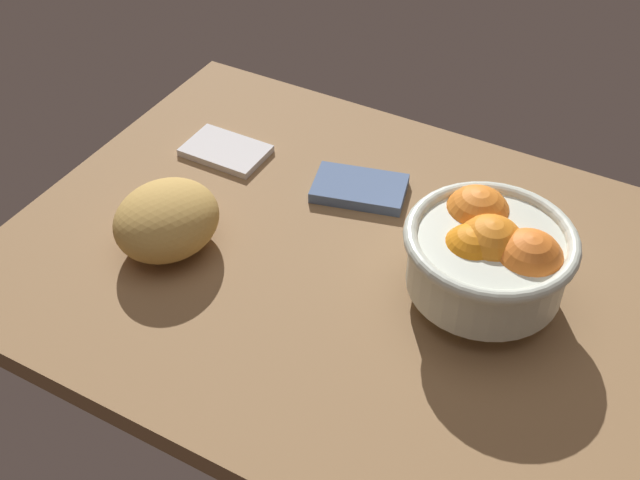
{
  "coord_description": "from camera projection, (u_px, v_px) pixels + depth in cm",
  "views": [
    {
      "loc": [
        -32.27,
        63.4,
        67.43
      ],
      "look_at": [
        0.66,
        3.48,
        5.0
      ],
      "focal_mm": 44.84,
      "sensor_mm": 36.0,
      "label": 1
    }
  ],
  "objects": [
    {
      "name": "napkin_spare",
      "position": [
        226.0,
        151.0,
        1.13
      ],
      "size": [
        11.56,
        7.58,
        1.03
      ],
      "primitive_type": "cube",
      "rotation": [
        0.0,
        0.0,
        -0.0
      ],
      "color": "silver",
      "rests_on": "ground"
    },
    {
      "name": "ground_plane",
      "position": [
        338.0,
        264.0,
        0.99
      ],
      "size": [
        80.62,
        62.78,
        3.0
      ],
      "primitive_type": "cube",
      "color": "olive"
    },
    {
      "name": "bread_loaf",
      "position": [
        167.0,
        220.0,
        0.96
      ],
      "size": [
        13.84,
        15.09,
        8.33
      ],
      "primitive_type": "ellipsoid",
      "rotation": [
        0.0,
        0.0,
        4.57
      ],
      "color": "tan",
      "rests_on": "ground"
    },
    {
      "name": "napkin_folded",
      "position": [
        360.0,
        188.0,
        1.06
      ],
      "size": [
        13.72,
        10.32,
        1.52
      ],
      "primitive_type": "cube",
      "rotation": [
        0.0,
        0.0,
        0.26
      ],
      "color": "slate",
      "rests_on": "ground"
    },
    {
      "name": "fruit_bowl",
      "position": [
        489.0,
        254.0,
        0.88
      ],
      "size": [
        19.16,
        19.16,
        11.66
      ],
      "color": "silver",
      "rests_on": "ground"
    }
  ]
}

